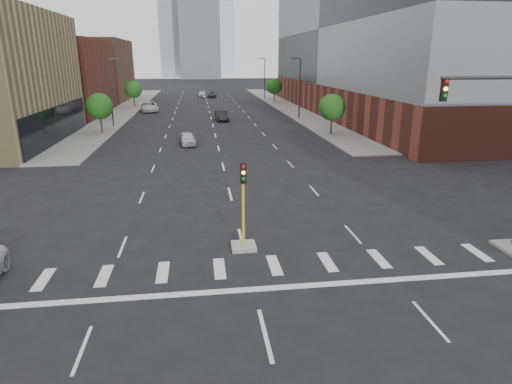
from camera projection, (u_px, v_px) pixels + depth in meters
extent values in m
plane|color=black|center=(275.00, 375.00, 12.71)|extent=(400.00, 400.00, 0.00)
cube|color=gray|center=(129.00, 108.00, 80.79)|extent=(5.00, 92.00, 0.15)
cube|color=gray|center=(284.00, 106.00, 84.58)|extent=(5.00, 92.00, 0.15)
cube|color=brown|center=(40.00, 78.00, 69.87)|extent=(20.00, 22.00, 12.00)
cube|color=brown|center=(80.00, 70.00, 94.31)|extent=(20.00, 24.00, 13.00)
cube|color=brown|center=(385.00, 99.00, 72.45)|extent=(24.00, 70.00, 5.00)
cube|color=slate|center=(391.00, 29.00, 69.17)|extent=(24.00, 70.00, 17.00)
cube|color=#B2B7BC|center=(182.00, 3.00, 209.34)|extent=(22.00, 22.00, 70.00)
cube|color=#B2B7BC|center=(215.00, 3.00, 247.97)|extent=(20.00, 20.00, 80.00)
cube|color=slate|center=(199.00, 29.00, 195.32)|extent=(18.00, 18.00, 44.00)
cube|color=#999993|center=(244.00, 246.00, 21.19)|extent=(1.20, 1.20, 0.20)
cylinder|color=gold|center=(243.00, 214.00, 20.69)|extent=(0.14, 0.14, 3.20)
cube|color=black|center=(243.00, 173.00, 19.89)|extent=(0.28, 0.18, 1.00)
sphere|color=red|center=(243.00, 166.00, 19.69)|extent=(0.18, 0.18, 0.18)
sphere|color=orange|center=(243.00, 173.00, 19.78)|extent=(0.18, 0.18, 0.18)
sphere|color=#0C7F19|center=(244.00, 179.00, 19.87)|extent=(0.18, 0.18, 0.18)
cylinder|color=#2D2D30|center=(495.00, 78.00, 18.75)|extent=(5.00, 0.16, 0.16)
cube|color=black|center=(444.00, 90.00, 18.61)|extent=(0.28, 0.18, 1.00)
sphere|color=red|center=(447.00, 82.00, 18.39)|extent=(0.18, 0.18, 0.18)
sphere|color=orange|center=(446.00, 89.00, 18.48)|extent=(0.18, 0.18, 0.18)
sphere|color=#0C7F19|center=(445.00, 96.00, 18.57)|extent=(0.18, 0.18, 0.18)
cylinder|color=#2D2D30|center=(300.00, 89.00, 65.10)|extent=(0.20, 0.20, 9.00)
cube|color=#2D2D30|center=(295.00, 59.00, 63.65)|extent=(1.40, 0.22, 0.15)
cylinder|color=#2D2D30|center=(265.00, 79.00, 98.21)|extent=(0.20, 0.20, 9.00)
cube|color=#2D2D30|center=(261.00, 58.00, 96.76)|extent=(1.40, 0.22, 0.15)
cylinder|color=#2D2D30|center=(110.00, 94.00, 56.95)|extent=(0.20, 0.20, 9.00)
cube|color=#2D2D30|center=(113.00, 59.00, 55.71)|extent=(1.40, 0.22, 0.15)
cylinder|color=#382619|center=(101.00, 126.00, 53.20)|extent=(0.20, 0.20, 1.75)
sphere|color=#1F5115|center=(99.00, 106.00, 52.49)|extent=(3.20, 3.20, 3.20)
cylinder|color=#382619|center=(134.00, 102.00, 81.57)|extent=(0.20, 0.20, 1.75)
sphere|color=#1F5115|center=(133.00, 89.00, 80.86)|extent=(3.20, 3.20, 3.20)
cylinder|color=#382619|center=(331.00, 127.00, 52.01)|extent=(0.20, 0.20, 1.75)
sphere|color=#1F5115|center=(332.00, 107.00, 51.30)|extent=(3.20, 3.20, 3.20)
cylinder|color=#382619|center=(274.00, 98.00, 89.85)|extent=(0.20, 0.20, 1.75)
sphere|color=#1F5115|center=(274.00, 87.00, 89.14)|extent=(3.20, 3.20, 3.20)
imported|color=silver|center=(187.00, 139.00, 46.36)|extent=(2.15, 4.23, 1.38)
imported|color=black|center=(222.00, 115.00, 64.52)|extent=(1.94, 4.87, 1.57)
imported|color=silver|center=(149.00, 107.00, 75.44)|extent=(3.78, 6.54, 1.72)
imported|color=#222328|center=(212.00, 95.00, 102.83)|extent=(2.37, 4.74, 1.32)
imported|color=silver|center=(202.00, 94.00, 103.53)|extent=(1.83, 4.30, 1.45)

